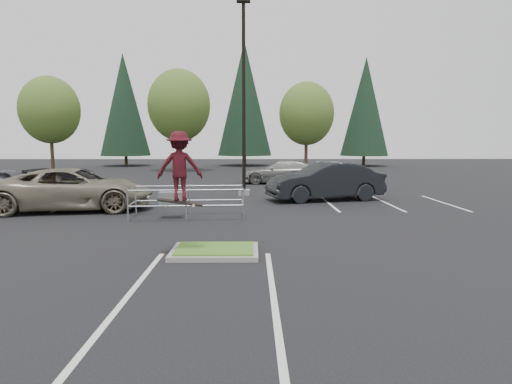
{
  "coord_description": "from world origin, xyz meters",
  "views": [
    {
      "loc": [
        0.97,
        -10.65,
        2.85
      ],
      "look_at": [
        1.06,
        1.5,
        1.41
      ],
      "focal_mm": 30.0,
      "sensor_mm": 36.0,
      "label": 1
    }
  ],
  "objects_px": {
    "light_pole": "(244,109)",
    "car_far_silver": "(282,172)",
    "decid_b": "(179,108)",
    "conif_c": "(365,107)",
    "conif_b": "(245,99)",
    "cart_corral": "(175,198)",
    "car_l_tan": "(73,189)",
    "car_l_black": "(75,183)",
    "conif_a": "(124,105)",
    "car_r_charc": "(325,181)",
    "car_l_grey": "(13,183)",
    "decid_a": "(50,112)",
    "decid_c": "(306,116)",
    "skateboarder": "(180,167)"
  },
  "relations": [
    {
      "from": "light_pole",
      "to": "car_far_silver",
      "type": "xyz_separation_m",
      "value": [
        2.47,
        6.5,
        -3.77
      ]
    },
    {
      "from": "decid_b",
      "to": "conif_c",
      "type": "height_order",
      "value": "conif_c"
    },
    {
      "from": "conif_b",
      "to": "cart_corral",
      "type": "bearing_deg",
      "value": -93.13
    },
    {
      "from": "light_pole",
      "to": "conif_c",
      "type": "height_order",
      "value": "conif_c"
    },
    {
      "from": "conif_c",
      "to": "car_l_tan",
      "type": "height_order",
      "value": "conif_c"
    },
    {
      "from": "car_l_black",
      "to": "conif_b",
      "type": "bearing_deg",
      "value": -5.02
    },
    {
      "from": "decid_b",
      "to": "car_l_tan",
      "type": "height_order",
      "value": "decid_b"
    },
    {
      "from": "conif_a",
      "to": "conif_c",
      "type": "xyz_separation_m",
      "value": [
        28.0,
        -0.5,
        -0.25
      ]
    },
    {
      "from": "conif_a",
      "to": "car_r_charc",
      "type": "distance_m",
      "value": 35.74
    },
    {
      "from": "decid_b",
      "to": "car_l_black",
      "type": "distance_m",
      "value": 19.89
    },
    {
      "from": "car_l_grey",
      "to": "car_l_tan",
      "type": "bearing_deg",
      "value": -120.12
    },
    {
      "from": "decid_a",
      "to": "conif_a",
      "type": "distance_m",
      "value": 10.85
    },
    {
      "from": "cart_corral",
      "to": "car_l_grey",
      "type": "bearing_deg",
      "value": 142.35
    },
    {
      "from": "light_pole",
      "to": "car_l_grey",
      "type": "relative_size",
      "value": 2.35
    },
    {
      "from": "cart_corral",
      "to": "car_l_tan",
      "type": "relative_size",
      "value": 0.68
    },
    {
      "from": "decid_b",
      "to": "decid_c",
      "type": "bearing_deg",
      "value": -3.34
    },
    {
      "from": "decid_b",
      "to": "car_far_silver",
      "type": "height_order",
      "value": "decid_b"
    },
    {
      "from": "skateboarder",
      "to": "conif_c",
      "type": "bearing_deg",
      "value": -115.18
    },
    {
      "from": "car_l_black",
      "to": "car_l_grey",
      "type": "relative_size",
      "value": 1.17
    },
    {
      "from": "decid_c",
      "to": "car_l_black",
      "type": "relative_size",
      "value": 1.67
    },
    {
      "from": "decid_b",
      "to": "car_l_tan",
      "type": "bearing_deg",
      "value": -91.19
    },
    {
      "from": "skateboarder",
      "to": "car_l_tan",
      "type": "relative_size",
      "value": 0.29
    },
    {
      "from": "decid_c",
      "to": "car_l_grey",
      "type": "distance_m",
      "value": 25.74
    },
    {
      "from": "conif_c",
      "to": "decid_b",
      "type": "bearing_deg",
      "value": -155.86
    },
    {
      "from": "conif_a",
      "to": "car_r_charc",
      "type": "xyz_separation_m",
      "value": [
        18.5,
        -29.95,
        -6.18
      ]
    },
    {
      "from": "car_l_grey",
      "to": "light_pole",
      "type": "bearing_deg",
      "value": -75.75
    },
    {
      "from": "decid_c",
      "to": "conif_a",
      "type": "distance_m",
      "value": 22.5
    },
    {
      "from": "conif_c",
      "to": "skateboarder",
      "type": "relative_size",
      "value": 6.8
    },
    {
      "from": "conif_c",
      "to": "car_far_silver",
      "type": "xyz_separation_m",
      "value": [
        -11.03,
        -21.0,
        -6.06
      ]
    },
    {
      "from": "light_pole",
      "to": "decid_b",
      "type": "relative_size",
      "value": 1.05
    },
    {
      "from": "decid_a",
      "to": "conif_a",
      "type": "relative_size",
      "value": 0.69
    },
    {
      "from": "decid_a",
      "to": "car_l_black",
      "type": "distance_m",
      "value": 21.5
    },
    {
      "from": "light_pole",
      "to": "decid_a",
      "type": "relative_size",
      "value": 1.14
    },
    {
      "from": "conif_b",
      "to": "car_l_tan",
      "type": "xyz_separation_m",
      "value": [
        -6.5,
        -33.5,
        -6.97
      ]
    },
    {
      "from": "conif_a",
      "to": "car_l_grey",
      "type": "relative_size",
      "value": 3.02
    },
    {
      "from": "decid_c",
      "to": "conif_a",
      "type": "relative_size",
      "value": 0.64
    },
    {
      "from": "decid_b",
      "to": "car_r_charc",
      "type": "distance_m",
      "value": 23.59
    },
    {
      "from": "light_pole",
      "to": "decid_b",
      "type": "height_order",
      "value": "light_pole"
    },
    {
      "from": "conif_b",
      "to": "conif_c",
      "type": "height_order",
      "value": "conif_b"
    },
    {
      "from": "decid_a",
      "to": "car_r_charc",
      "type": "height_order",
      "value": "decid_a"
    },
    {
      "from": "light_pole",
      "to": "car_l_tan",
      "type": "xyz_separation_m",
      "value": [
        -7.0,
        -5.0,
        -3.68
      ]
    },
    {
      "from": "decid_a",
      "to": "decid_c",
      "type": "relative_size",
      "value": 1.06
    },
    {
      "from": "car_l_grey",
      "to": "car_r_charc",
      "type": "distance_m",
      "value": 16.07
    },
    {
      "from": "conif_b",
      "to": "car_r_charc",
      "type": "relative_size",
      "value": 2.59
    },
    {
      "from": "conif_c",
      "to": "car_r_charc",
      "type": "height_order",
      "value": "conif_c"
    },
    {
      "from": "decid_a",
      "to": "decid_b",
      "type": "xyz_separation_m",
      "value": [
        12.0,
        0.5,
        0.46
      ]
    },
    {
      "from": "car_far_silver",
      "to": "light_pole",
      "type": "bearing_deg",
      "value": -16.06
    },
    {
      "from": "conif_b",
      "to": "car_far_silver",
      "type": "distance_m",
      "value": 23.3
    },
    {
      "from": "car_l_grey",
      "to": "skateboarder",
      "type": "bearing_deg",
      "value": -125.8
    },
    {
      "from": "decid_a",
      "to": "conif_b",
      "type": "xyz_separation_m",
      "value": [
        18.01,
        10.47,
        2.27
      ]
    }
  ]
}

